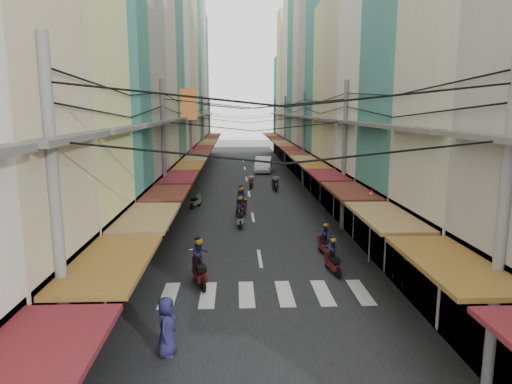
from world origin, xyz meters
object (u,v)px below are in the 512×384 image
object	(u,v)px
market_umbrella	(436,252)
traffic_sign	(371,209)
white_car	(263,172)
bicycle	(431,263)

from	to	relation	value
market_umbrella	traffic_sign	xyz separation A→B (m)	(-0.77, 4.88, 0.38)
market_umbrella	traffic_sign	bearing A→B (deg)	98.91
white_car	traffic_sign	bearing A→B (deg)	-77.90
market_umbrella	traffic_sign	world-z (taller)	traffic_sign
white_car	traffic_sign	size ratio (longest dim) A/B	1.78
bicycle	market_umbrella	distance (m)	5.41
bicycle	market_umbrella	xyz separation A→B (m)	(-1.95, -4.63, 2.01)
market_umbrella	traffic_sign	distance (m)	4.96
white_car	traffic_sign	world-z (taller)	traffic_sign
white_car	market_umbrella	bearing A→B (deg)	-77.41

